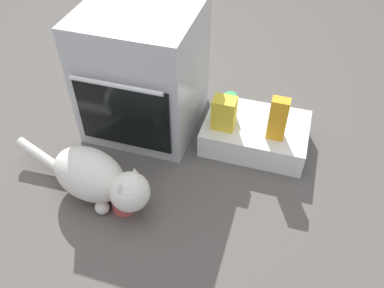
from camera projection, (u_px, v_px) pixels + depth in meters
ground at (121, 177)px, 2.08m from camera, size 8.00×8.00×0.00m
oven at (143, 71)px, 2.17m from camera, size 0.59×0.63×0.70m
pantry_cabinet at (255, 133)px, 2.21m from camera, size 0.56×0.39×0.15m
food_bowl at (124, 204)px, 1.92m from camera, size 0.11×0.11×0.08m
cat at (97, 177)px, 1.90m from camera, size 0.81×0.33×0.27m
juice_carton at (278, 119)px, 2.01m from camera, size 0.09×0.06×0.24m
snack_bag at (224, 113)px, 2.08m from camera, size 0.12×0.09×0.18m
soda_can at (230, 104)px, 2.19m from camera, size 0.07×0.07×0.12m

